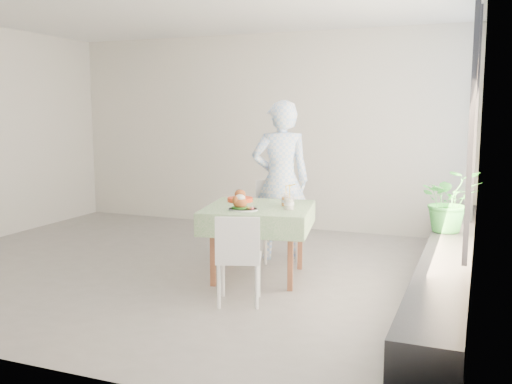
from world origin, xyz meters
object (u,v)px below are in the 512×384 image
at_px(diner, 281,181).
at_px(juice_cup_orange, 286,200).
at_px(main_dish, 242,205).
at_px(chair_near, 239,276).
at_px(potted_plant, 450,201).
at_px(cafe_table, 259,233).
at_px(chair_far, 277,235).

height_order(diner, juice_cup_orange, diner).
bearing_deg(juice_cup_orange, main_dish, -129.77).
height_order(chair_near, potted_plant, potted_plant).
bearing_deg(juice_cup_orange, cafe_table, -155.42).
bearing_deg(cafe_table, juice_cup_orange, 24.58).
height_order(cafe_table, potted_plant, potted_plant).
bearing_deg(cafe_table, diner, 93.01).
height_order(juice_cup_orange, potted_plant, potted_plant).
height_order(diner, main_dish, diner).
bearing_deg(chair_far, cafe_table, -84.99).
xyz_separation_m(chair_near, juice_cup_orange, (0.12, 0.92, 0.55)).
bearing_deg(chair_near, chair_far, 97.15).
height_order(cafe_table, main_dish, main_dish).
xyz_separation_m(chair_far, chair_near, (0.20, -1.56, -0.03)).
relative_size(chair_far, potted_plant, 1.43).
distance_m(cafe_table, chair_far, 0.77).
xyz_separation_m(juice_cup_orange, potted_plant, (1.56, 0.50, 0.01)).
distance_m(chair_near, main_dish, 0.79).
height_order(cafe_table, chair_far, chair_far).
distance_m(chair_near, diner, 1.74).
bearing_deg(main_dish, chair_far, 89.58).
distance_m(cafe_table, potted_plant, 1.94).
relative_size(cafe_table, main_dish, 4.00).
relative_size(chair_near, diner, 0.45).
distance_m(chair_far, potted_plant, 1.95).
bearing_deg(diner, chair_near, 69.30).
bearing_deg(main_dish, diner, 88.33).
relative_size(chair_near, potted_plant, 1.28).
xyz_separation_m(main_dish, juice_cup_orange, (0.32, 0.39, 0.01)).
distance_m(juice_cup_orange, potted_plant, 1.63).
xyz_separation_m(cafe_table, main_dish, (-0.07, -0.27, 0.33)).
bearing_deg(juice_cup_orange, chair_far, 116.27).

